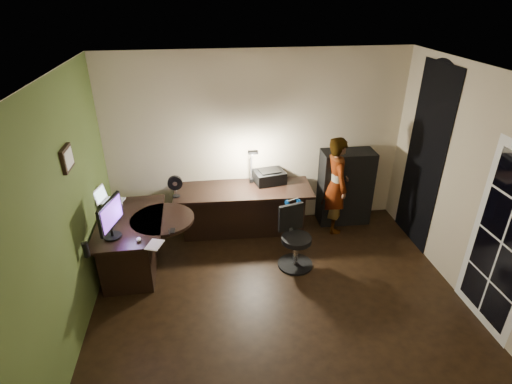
{
  "coord_description": "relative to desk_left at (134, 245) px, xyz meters",
  "views": [
    {
      "loc": [
        -0.8,
        -3.62,
        3.45
      ],
      "look_at": [
        -0.15,
        1.05,
        1.0
      ],
      "focal_mm": 28.0,
      "sensor_mm": 36.0,
      "label": 1
    }
  ],
  "objects": [
    {
      "name": "floor",
      "position": [
        1.8,
        -0.93,
        -0.39
      ],
      "size": [
        4.5,
        4.0,
        0.01
      ],
      "primitive_type": "cube",
      "color": "black",
      "rests_on": "ground"
    },
    {
      "name": "ceiling",
      "position": [
        1.8,
        -0.93,
        2.32
      ],
      "size": [
        4.5,
        4.0,
        0.01
      ],
      "primitive_type": "cube",
      "color": "silver",
      "rests_on": "floor"
    },
    {
      "name": "wall_back",
      "position": [
        1.8,
        1.07,
        0.97
      ],
      "size": [
        4.5,
        0.01,
        2.7
      ],
      "primitive_type": "cube",
      "color": "#C6B695",
      "rests_on": "floor"
    },
    {
      "name": "wall_front",
      "position": [
        1.8,
        -2.94,
        0.97
      ],
      "size": [
        4.5,
        0.01,
        2.7
      ],
      "primitive_type": "cube",
      "color": "#C6B695",
      "rests_on": "floor"
    },
    {
      "name": "wall_left",
      "position": [
        -0.45,
        -0.93,
        0.97
      ],
      "size": [
        0.01,
        4.0,
        2.7
      ],
      "primitive_type": "cube",
      "color": "#C6B695",
      "rests_on": "floor"
    },
    {
      "name": "wall_right",
      "position": [
        4.06,
        -0.93,
        0.97
      ],
      "size": [
        0.01,
        4.0,
        2.7
      ],
      "primitive_type": "cube",
      "color": "#C6B695",
      "rests_on": "floor"
    },
    {
      "name": "green_wall_overlay",
      "position": [
        -0.44,
        -0.93,
        0.97
      ],
      "size": [
        0.0,
        4.0,
        2.7
      ],
      "primitive_type": "cube",
      "color": "#445825",
      "rests_on": "floor"
    },
    {
      "name": "arched_doorway",
      "position": [
        4.04,
        0.22,
        0.92
      ],
      "size": [
        0.01,
        0.9,
        2.6
      ],
      "primitive_type": "cube",
      "color": "black",
      "rests_on": "floor"
    },
    {
      "name": "french_door",
      "position": [
        4.04,
        -1.48,
        0.67
      ],
      "size": [
        0.02,
        0.92,
        2.1
      ],
      "primitive_type": "cube",
      "color": "white",
      "rests_on": "floor"
    },
    {
      "name": "framed_picture",
      "position": [
        -0.42,
        -0.48,
        1.47
      ],
      "size": [
        0.04,
        0.3,
        0.25
      ],
      "primitive_type": "cube",
      "color": "black",
      "rests_on": "wall_left"
    },
    {
      "name": "desk_left",
      "position": [
        0.0,
        0.0,
        0.0
      ],
      "size": [
        0.84,
        1.34,
        0.77
      ],
      "primitive_type": "cube",
      "rotation": [
        0.0,
        0.0,
        0.02
      ],
      "color": "black",
      "rests_on": "floor"
    },
    {
      "name": "desk_right",
      "position": [
        1.55,
        0.7,
        -0.0
      ],
      "size": [
        2.06,
        0.79,
        0.76
      ],
      "primitive_type": "cube",
      "rotation": [
        0.0,
        0.0,
        -0.04
      ],
      "color": "black",
      "rests_on": "floor"
    },
    {
      "name": "cabinet",
      "position": [
        3.19,
        0.85,
        0.22
      ],
      "size": [
        0.81,
        0.42,
        1.21
      ],
      "primitive_type": "cube",
      "rotation": [
        0.0,
        0.0,
        -0.03
      ],
      "color": "black",
      "rests_on": "floor"
    },
    {
      "name": "laptop_stand",
      "position": [
        -0.25,
        0.33,
        0.45
      ],
      "size": [
        0.29,
        0.25,
        0.11
      ],
      "primitive_type": "cube",
      "rotation": [
        0.0,
        0.0,
        0.15
      ],
      "color": "silver",
      "rests_on": "desk_left"
    },
    {
      "name": "laptop",
      "position": [
        -0.25,
        0.33,
        0.61
      ],
      "size": [
        0.37,
        0.35,
        0.21
      ],
      "primitive_type": "cube",
      "rotation": [
        0.0,
        0.0,
        -0.26
      ],
      "color": "silver",
      "rests_on": "laptop_stand"
    },
    {
      "name": "monitor",
      "position": [
        -0.14,
        -0.36,
        0.57
      ],
      "size": [
        0.24,
        0.54,
        0.35
      ],
      "primitive_type": "cube",
      "rotation": [
        0.0,
        0.0,
        -0.27
      ],
      "color": "black",
      "rests_on": "desk_left"
    },
    {
      "name": "mouse",
      "position": [
        0.17,
        -0.49,
        0.41
      ],
      "size": [
        0.08,
        0.1,
        0.03
      ],
      "primitive_type": "ellipsoid",
      "rotation": [
        0.0,
        0.0,
        0.3
      ],
      "color": "silver",
      "rests_on": "desk_left"
    },
    {
      "name": "phone",
      "position": [
        0.56,
        -0.34,
        0.4
      ],
      "size": [
        0.07,
        0.12,
        0.01
      ],
      "primitive_type": "cube",
      "rotation": [
        0.0,
        0.0,
        -0.09
      ],
      "color": "black",
      "rests_on": "desk_left"
    },
    {
      "name": "pen",
      "position": [
        0.52,
        -0.37,
        0.4
      ],
      "size": [
        0.03,
        0.15,
        0.01
      ],
      "primitive_type": "cube",
      "rotation": [
        0.0,
        0.0,
        0.12
      ],
      "color": "black",
      "rests_on": "desk_left"
    },
    {
      "name": "speaker",
      "position": [
        -0.35,
        -0.73,
        0.48
      ],
      "size": [
        0.09,
        0.09,
        0.18
      ],
      "primitive_type": "cylinder",
      "rotation": [
        0.0,
        0.0,
        -0.34
      ],
      "color": "black",
      "rests_on": "desk_left"
    },
    {
      "name": "notepad",
      "position": [
        0.37,
        -0.62,
        0.4
      ],
      "size": [
        0.22,
        0.26,
        0.01
      ],
      "primitive_type": "cube",
      "rotation": [
        0.0,
        0.0,
        -0.35
      ],
      "color": "silver",
      "rests_on": "desk_left"
    },
    {
      "name": "desk_fan",
      "position": [
        0.57,
        0.59,
        0.54
      ],
      "size": [
        0.21,
        0.11,
        0.32
      ],
      "primitive_type": "cube",
      "rotation": [
        0.0,
        0.0,
        0.0
      ],
      "color": "black",
      "rests_on": "desk_right"
    },
    {
      "name": "headphones",
      "position": [
        2.17,
        0.1,
        0.43
      ],
      "size": [
        0.23,
        0.16,
        0.1
      ],
      "primitive_type": "cube",
      "rotation": [
        0.0,
        0.0,
        0.39
      ],
      "color": "navy",
      "rests_on": "desk_right"
    },
    {
      "name": "printer",
      "position": [
        1.96,
        0.87,
        0.48
      ],
      "size": [
        0.5,
        0.42,
        0.2
      ],
      "primitive_type": "cube",
      "rotation": [
        0.0,
        0.0,
        0.18
      ],
      "color": "black",
      "rests_on": "desk_right"
    },
    {
      "name": "desk_lamp",
      "position": [
        1.69,
        0.9,
        0.7
      ],
      "size": [
        0.17,
        0.29,
        0.63
      ],
      "primitive_type": "cube",
      "rotation": [
        0.0,
        0.0,
        0.05
      ],
      "color": "black",
      "rests_on": "desk_right"
    },
    {
      "name": "office_chair",
      "position": [
        2.15,
        -0.23,
        0.05
      ],
      "size": [
        0.58,
        0.58,
        0.86
      ],
      "primitive_type": "cube",
      "rotation": [
        0.0,
        0.0,
        0.25
      ],
      "color": "black",
      "rests_on": "floor"
    },
    {
      "name": "person",
      "position": [
        2.95,
        0.63,
        0.38
      ],
      "size": [
        0.38,
        0.56,
        1.53
      ],
      "primitive_type": "imported",
      "rotation": [
        0.0,
        0.0,
        1.6
      ],
      "color": "#D8A88C",
      "rests_on": "floor"
    }
  ]
}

